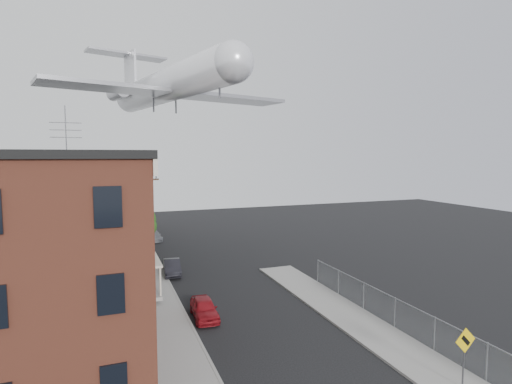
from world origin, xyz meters
TOP-DOWN VIEW (x-y plane):
  - sidewalk_left at (-5.50, 24.00)m, footprint 3.00×62.00m
  - sidewalk_right at (5.50, 6.00)m, footprint 3.00×26.00m
  - curb_left at (-4.05, 24.00)m, footprint 0.15×62.00m
  - curb_right at (4.05, 6.00)m, footprint 0.15×26.00m
  - corner_building at (-12.00, 7.00)m, footprint 10.31×12.30m
  - row_house_a at (-11.96, 16.50)m, footprint 11.98×7.00m
  - row_house_b at (-11.96, 23.50)m, footprint 11.98×7.00m
  - row_house_c at (-11.96, 30.50)m, footprint 11.98×7.00m
  - row_house_d at (-11.96, 37.50)m, footprint 11.98×7.00m
  - row_house_e at (-11.96, 44.50)m, footprint 11.98×7.00m
  - chainlink_fence at (7.00, 5.00)m, footprint 0.06×18.06m
  - warning_sign at (5.60, -1.03)m, footprint 1.10×0.11m
  - utility_pole at (-5.60, 18.00)m, footprint 1.80×0.26m
  - street_tree at (-5.27, 27.92)m, footprint 3.22×3.20m
  - car_near at (-3.03, 10.51)m, footprint 1.65×3.71m
  - car_mid at (-3.45, 20.47)m, footprint 1.68×3.93m
  - car_far at (-3.33, 35.04)m, footprint 1.86×4.06m
  - airplane at (-3.20, 23.53)m, footprint 21.53×24.62m

SIDE VIEW (x-z plane):
  - sidewalk_left at x=-5.50m, z-range 0.00..0.12m
  - sidewalk_right at x=5.50m, z-range 0.00..0.12m
  - curb_left at x=-4.05m, z-range 0.00..0.14m
  - curb_right at x=4.05m, z-range 0.00..0.14m
  - car_far at x=-3.33m, z-range 0.00..1.15m
  - car_near at x=-3.03m, z-range 0.00..1.24m
  - car_mid at x=-3.45m, z-range 0.00..1.26m
  - chainlink_fence at x=7.00m, z-range 0.05..1.95m
  - warning_sign at x=5.60m, z-range 0.48..3.28m
  - street_tree at x=-5.27m, z-range 0.85..6.05m
  - utility_pole at x=-5.60m, z-range 0.17..9.17m
  - row_house_a at x=-11.96m, z-range -0.02..10.28m
  - row_house_b at x=-11.96m, z-range -0.02..10.28m
  - row_house_c at x=-11.96m, z-range -0.02..10.28m
  - row_house_d at x=-11.96m, z-range -0.02..10.28m
  - row_house_e at x=-11.96m, z-range -0.02..10.28m
  - corner_building at x=-12.00m, z-range -0.91..11.24m
  - airplane at x=-3.20m, z-range 12.77..19.86m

